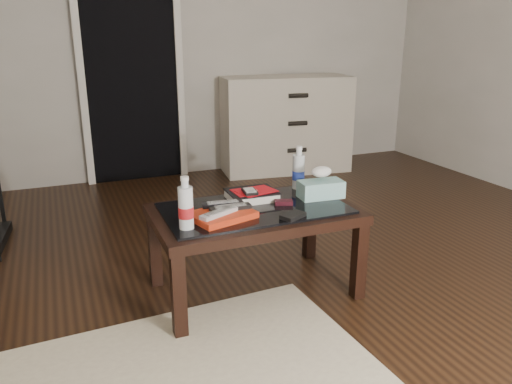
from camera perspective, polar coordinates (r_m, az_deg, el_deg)
ground at (r=2.66m, az=4.89°, el=-11.35°), size 5.00×5.00×0.00m
doorway at (r=4.58m, az=-14.11°, el=13.95°), size 0.90×0.08×2.07m
coffee_table at (r=2.50m, az=-0.20°, el=-3.14°), size 1.00×0.60×0.46m
dresser at (r=4.83m, az=3.36°, el=7.75°), size 1.25×0.65×0.90m
magazines at (r=2.34m, az=-3.93°, el=-2.64°), size 0.33×0.28×0.03m
remote_silver at (r=2.29m, az=-4.27°, el=-2.38°), size 0.20×0.13×0.02m
remote_black_front at (r=2.36m, az=-2.95°, el=-1.76°), size 0.20×0.05×0.02m
remote_black_back at (r=2.41m, az=-3.84°, el=-1.33°), size 0.20×0.07×0.02m
textbook at (r=2.59m, az=-0.49°, el=-0.35°), size 0.25×0.21×0.05m
dvd_mailers at (r=2.57m, az=-0.53°, el=0.15°), size 0.20×0.15×0.01m
ipod at (r=2.53m, az=-0.71°, el=0.08°), size 0.08×0.11×0.02m
flip_phone at (r=2.52m, az=3.17°, el=-1.18°), size 0.10×0.08×0.02m
wallet at (r=2.34m, az=4.25°, el=-2.72°), size 0.14×0.11×0.02m
water_bottle_left at (r=2.20m, az=-8.05°, el=-1.22°), size 0.08×0.08×0.24m
water_bottle_right at (r=2.76m, az=4.88°, el=2.81°), size 0.07×0.07×0.24m
tissue_box at (r=2.63m, az=7.41°, el=0.33°), size 0.24×0.14×0.09m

